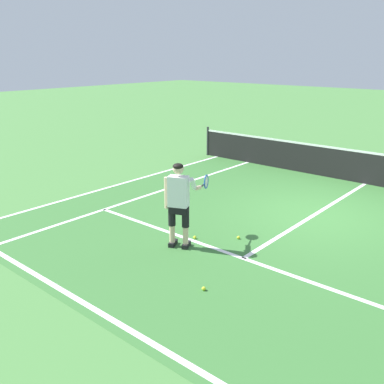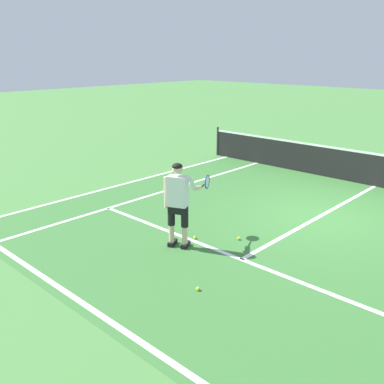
% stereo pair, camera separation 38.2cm
% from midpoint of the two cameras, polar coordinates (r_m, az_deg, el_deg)
% --- Properties ---
extents(ground_plane, '(80.00, 80.00, 0.00)m').
position_cam_midpoint_polar(ground_plane, '(10.68, 17.60, -3.10)').
color(ground_plane, '#477F3D').
extents(court_inner_surface, '(10.98, 9.66, 0.00)m').
position_cam_midpoint_polar(court_inner_surface, '(9.57, 14.11, -5.20)').
color(court_inner_surface, '#387033').
rests_on(court_inner_surface, ground).
extents(line_baseline, '(10.98, 0.10, 0.01)m').
position_cam_midpoint_polar(line_baseline, '(6.38, -7.95, -17.32)').
color(line_baseline, white).
rests_on(line_baseline, ground).
extents(line_service, '(8.23, 0.10, 0.01)m').
position_cam_midpoint_polar(line_service, '(8.19, 7.91, -8.85)').
color(line_service, white).
rests_on(line_service, ground).
extents(line_centre_service, '(0.10, 6.40, 0.01)m').
position_cam_midpoint_polar(line_centre_service, '(10.77, 17.87, -2.91)').
color(line_centre_service, white).
rests_on(line_centre_service, ground).
extents(line_singles_left, '(0.10, 9.26, 0.01)m').
position_cam_midpoint_polar(line_singles_left, '(11.94, -3.26, -0.03)').
color(line_singles_left, white).
rests_on(line_singles_left, ground).
extents(line_doubles_left, '(0.10, 9.26, 0.01)m').
position_cam_midpoint_polar(line_doubles_left, '(12.93, -7.48, 1.24)').
color(line_doubles_left, white).
rests_on(line_doubles_left, ground).
extents(tennis_net, '(11.96, 0.08, 1.07)m').
position_cam_midpoint_polar(tennis_net, '(13.50, 24.03, 2.71)').
color(tennis_net, '#333338').
rests_on(tennis_net, ground).
extents(tennis_player, '(0.57, 1.23, 1.71)m').
position_cam_midpoint_polar(tennis_player, '(8.28, -0.46, -0.98)').
color(tennis_player, black).
rests_on(tennis_player, ground).
extents(tennis_ball_near_feet, '(0.07, 0.07, 0.07)m').
position_cam_midpoint_polar(tennis_ball_near_feet, '(7.14, 2.38, -12.71)').
color(tennis_ball_near_feet, '#CCE02D').
rests_on(tennis_ball_near_feet, ground).
extents(tennis_ball_by_baseline, '(0.07, 0.07, 0.07)m').
position_cam_midpoint_polar(tennis_ball_by_baseline, '(8.99, 7.44, -6.13)').
color(tennis_ball_by_baseline, '#CCE02D').
rests_on(tennis_ball_by_baseline, ground).
extents(tennis_ball_mid_court, '(0.07, 0.07, 0.07)m').
position_cam_midpoint_polar(tennis_ball_mid_court, '(8.96, 1.62, -6.04)').
color(tennis_ball_mid_court, '#CCE02D').
rests_on(tennis_ball_mid_court, ground).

